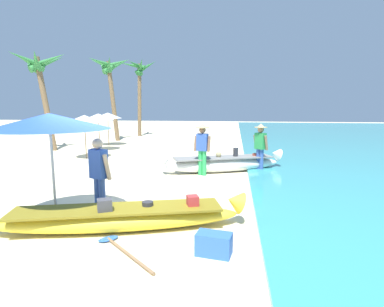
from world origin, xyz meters
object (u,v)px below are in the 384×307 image
(person_vendor_hatted, at_px, (202,146))
(patio_umbrella_large, at_px, (50,122))
(boat_white_midground, at_px, (223,163))
(person_tourist_customer, at_px, (99,172))
(person_vendor_assistant, at_px, (260,144))
(cooler_box, at_px, (214,244))
(palm_tree_leaning_seaward, at_px, (110,73))
(palm_tree_tall_inland, at_px, (39,71))
(paddle, at_px, (120,248))
(palm_tree_mid_cluster, at_px, (139,75))
(boat_yellow_foreground, at_px, (119,218))

(person_vendor_hatted, xyz_separation_m, patio_umbrella_large, (-2.42, -4.65, 1.01))
(boat_white_midground, height_order, patio_umbrella_large, patio_umbrella_large)
(person_tourist_customer, relative_size, person_vendor_assistant, 0.96)
(patio_umbrella_large, relative_size, cooler_box, 4.16)
(palm_tree_leaning_seaward, height_order, cooler_box, palm_tree_leaning_seaward)
(person_vendor_assistant, distance_m, palm_tree_tall_inland, 11.91)
(paddle, bearing_deg, palm_tree_leaning_seaward, 112.70)
(boat_white_midground, distance_m, patio_umbrella_large, 6.38)
(palm_tree_tall_inland, relative_size, palm_tree_mid_cluster, 0.88)
(boat_white_midground, bearing_deg, person_vendor_hatted, -136.06)
(person_tourist_customer, xyz_separation_m, cooler_box, (2.54, -1.50, -0.75))
(boat_white_midground, bearing_deg, cooler_box, -89.20)
(boat_white_midground, distance_m, palm_tree_tall_inland, 11.06)
(boat_yellow_foreground, xyz_separation_m, cooler_box, (1.83, -0.74, -0.06))
(person_vendor_hatted, distance_m, paddle, 5.71)
(person_vendor_assistant, distance_m, cooler_box, 6.55)
(boat_yellow_foreground, relative_size, cooler_box, 8.83)
(cooler_box, bearing_deg, person_vendor_assistant, 89.16)
(boat_white_midground, bearing_deg, person_tourist_customer, -117.65)
(boat_white_midground, relative_size, cooler_box, 7.91)
(person_tourist_customer, distance_m, paddle, 2.06)
(palm_tree_mid_cluster, relative_size, paddle, 4.45)
(palm_tree_tall_inland, bearing_deg, palm_tree_mid_cluster, 71.61)
(boat_yellow_foreground, distance_m, cooler_box, 1.97)
(person_tourist_customer, xyz_separation_m, palm_tree_leaning_seaward, (-5.32, 13.62, 3.47))
(palm_tree_tall_inland, height_order, paddle, palm_tree_tall_inland)
(person_tourist_customer, height_order, palm_tree_mid_cluster, palm_tree_mid_cluster)
(patio_umbrella_large, bearing_deg, palm_tree_mid_cluster, 101.92)
(person_vendor_assistant, distance_m, paddle, 7.04)
(palm_tree_leaning_seaward, bearing_deg, boat_yellow_foreground, -67.28)
(person_tourist_customer, bearing_deg, boat_yellow_foreground, -47.16)
(palm_tree_leaning_seaward, bearing_deg, person_vendor_hatted, -53.55)
(boat_yellow_foreground, relative_size, palm_tree_mid_cluster, 0.84)
(person_vendor_assistant, height_order, cooler_box, person_vendor_assistant)
(palm_tree_tall_inland, distance_m, palm_tree_leaning_seaward, 5.11)
(boat_yellow_foreground, xyz_separation_m, palm_tree_leaning_seaward, (-6.03, 14.39, 4.16))
(person_vendor_assistant, xyz_separation_m, paddle, (-2.69, -6.44, -0.95))
(boat_white_midground, bearing_deg, boat_yellow_foreground, -107.74)
(person_tourist_customer, bearing_deg, palm_tree_tall_inland, 128.67)
(palm_tree_tall_inland, height_order, palm_tree_mid_cluster, palm_tree_mid_cluster)
(boat_white_midground, distance_m, person_vendor_assistant, 1.46)
(paddle, bearing_deg, person_vendor_hatted, 82.42)
(person_tourist_customer, distance_m, patio_umbrella_large, 1.41)
(person_vendor_hatted, height_order, person_tourist_customer, person_vendor_hatted)
(boat_yellow_foreground, relative_size, palm_tree_tall_inland, 0.95)
(person_vendor_hatted, xyz_separation_m, person_vendor_assistant, (1.95, 0.86, -0.02))
(person_vendor_assistant, relative_size, palm_tree_leaning_seaward, 0.31)
(palm_tree_leaning_seaward, bearing_deg, cooler_box, -62.56)
(person_vendor_hatted, bearing_deg, boat_yellow_foreground, -102.51)
(person_vendor_hatted, relative_size, palm_tree_leaning_seaward, 0.32)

